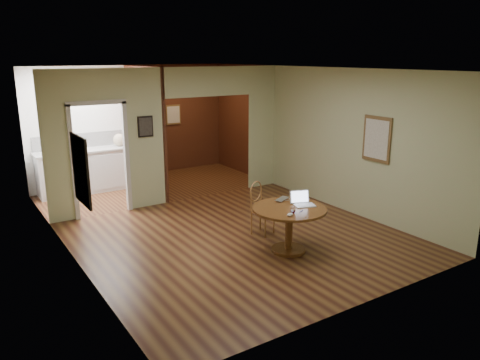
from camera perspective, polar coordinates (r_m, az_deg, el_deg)
floor at (r=7.72m, az=0.33°, el=-7.26°), size 5.00×5.00×0.00m
room_shell at (r=9.84m, az=-12.01°, el=5.10°), size 5.20×7.50×5.00m
dining_table at (r=7.14m, az=6.02°, el=-4.76°), size 1.12×1.12×0.70m
chair at (r=7.82m, az=2.47°, el=-3.05°), size 0.49×0.49×0.90m
open_laptop at (r=7.22m, az=7.58°, el=-2.54°), size 0.36×0.36×0.21m
closed_laptop at (r=7.42m, az=5.45°, el=-2.40°), size 0.36×0.31×0.02m
mouse at (r=6.71m, az=6.12°, el=-4.21°), size 0.11×0.06×0.04m
wine_glass at (r=6.83m, az=6.46°, el=-3.65°), size 0.08×0.08×0.09m
pen at (r=6.94m, az=7.49°, el=-3.78°), size 0.12×0.06×0.01m
kitchen_cabinet at (r=10.77m, az=-18.29°, el=1.08°), size 2.06×0.60×0.94m
grocery_bag at (r=10.87m, az=-14.48°, el=4.76°), size 0.33×0.30×0.28m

